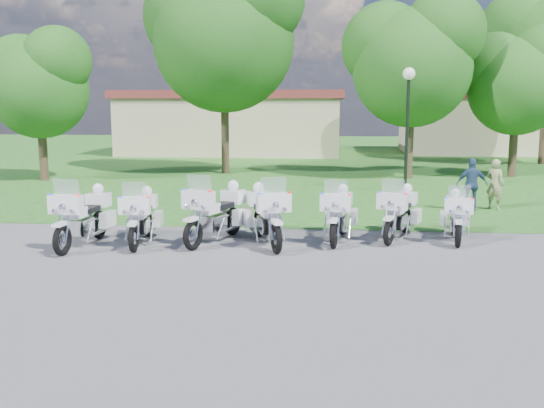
# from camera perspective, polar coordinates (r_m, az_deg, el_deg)

# --- Properties ---
(ground) EXTENTS (100.00, 100.00, 0.00)m
(ground) POSITION_cam_1_polar(r_m,az_deg,el_deg) (12.88, 2.71, -5.09)
(ground) COLOR #59595E
(ground) RESTS_ON ground
(grass_lawn) EXTENTS (100.00, 48.00, 0.01)m
(grass_lawn) POSITION_cam_1_polar(r_m,az_deg,el_deg) (39.59, 4.82, 4.64)
(grass_lawn) COLOR #225F1E
(grass_lawn) RESTS_ON ground
(motorcycle_0) EXTENTS (0.90, 2.43, 1.63)m
(motorcycle_0) POSITION_cam_1_polar(r_m,az_deg,el_deg) (14.54, -17.28, -1.08)
(motorcycle_0) COLOR black
(motorcycle_0) RESTS_ON ground
(motorcycle_1) EXTENTS (0.89, 2.27, 1.52)m
(motorcycle_1) POSITION_cam_1_polar(r_m,az_deg,el_deg) (14.45, -12.16, -1.12)
(motorcycle_1) COLOR black
(motorcycle_1) RESTS_ON ground
(motorcycle_2) EXTENTS (1.36, 2.38, 1.67)m
(motorcycle_2) POSITION_cam_1_polar(r_m,az_deg,el_deg) (14.36, -5.19, -0.76)
(motorcycle_2) COLOR black
(motorcycle_2) RESTS_ON ground
(motorcycle_3) EXTENTS (1.32, 2.36, 1.65)m
(motorcycle_3) POSITION_cam_1_polar(r_m,az_deg,el_deg) (14.04, -0.61, -0.98)
(motorcycle_3) COLOR black
(motorcycle_3) RESTS_ON ground
(motorcycle_4) EXTENTS (0.93, 2.28, 1.54)m
(motorcycle_4) POSITION_cam_1_polar(r_m,az_deg,el_deg) (14.54, 6.34, -0.88)
(motorcycle_4) COLOR black
(motorcycle_4) RESTS_ON ground
(motorcycle_5) EXTENTS (1.24, 2.17, 1.53)m
(motorcycle_5) POSITION_cam_1_polar(r_m,az_deg,el_deg) (14.97, 11.92, -0.75)
(motorcycle_5) COLOR black
(motorcycle_5) RESTS_ON ground
(motorcycle_6) EXTENTS (0.85, 2.09, 1.41)m
(motorcycle_6) POSITION_cam_1_polar(r_m,az_deg,el_deg) (15.14, 16.94, -1.03)
(motorcycle_6) COLOR black
(motorcycle_6) RESTS_ON ground
(lamp_post) EXTENTS (0.44, 0.44, 4.52)m
(lamp_post) POSITION_cam_1_polar(r_m,az_deg,el_deg) (22.52, 12.69, 9.54)
(lamp_post) COLOR black
(lamp_post) RESTS_ON ground
(tree_0) EXTENTS (4.81, 4.10, 6.41)m
(tree_0) POSITION_cam_1_polar(r_m,az_deg,el_deg) (27.64, -21.15, 10.84)
(tree_0) COLOR #38281C
(tree_0) RESTS_ON ground
(tree_1) EXTENTS (7.59, 6.48, 10.12)m
(tree_1) POSITION_cam_1_polar(r_m,az_deg,el_deg) (28.97, -4.66, 16.21)
(tree_1) COLOR #38281C
(tree_1) RESTS_ON ground
(tree_2) EXTENTS (5.96, 5.09, 7.95)m
(tree_2) POSITION_cam_1_polar(r_m,az_deg,el_deg) (27.37, 12.96, 13.39)
(tree_2) COLOR #38281C
(tree_2) RESTS_ON ground
(tree_3) EXTENTS (4.99, 4.26, 6.65)m
(tree_3) POSITION_cam_1_polar(r_m,az_deg,el_deg) (29.21, 22.02, 10.99)
(tree_3) COLOR #38281C
(tree_3) RESTS_ON ground
(building_west) EXTENTS (14.56, 8.32, 4.10)m
(building_west) POSITION_cam_1_polar(r_m,az_deg,el_deg) (41.02, -3.61, 7.70)
(building_west) COLOR #BFAF8A
(building_west) RESTS_ON ground
(building_east) EXTENTS (11.44, 7.28, 4.10)m
(building_east) POSITION_cam_1_polar(r_m,az_deg,el_deg) (43.72, 19.62, 7.28)
(building_east) COLOR #BFAF8A
(building_east) RESTS_ON ground
(bystander_a) EXTENTS (0.67, 0.66, 1.56)m
(bystander_a) POSITION_cam_1_polar(r_m,az_deg,el_deg) (19.89, 20.25, 1.74)
(bystander_a) COLOR tan
(bystander_a) RESTS_ON ground
(bystander_c) EXTENTS (0.95, 0.41, 1.61)m
(bystander_c) POSITION_cam_1_polar(r_m,az_deg,el_deg) (19.34, 18.29, 1.72)
(bystander_c) COLOR navy
(bystander_c) RESTS_ON ground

